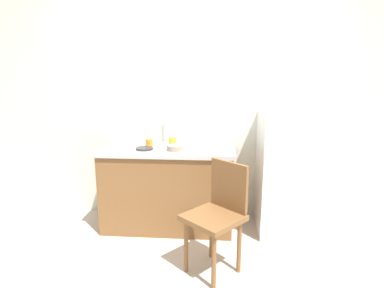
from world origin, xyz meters
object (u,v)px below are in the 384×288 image
Objects in this scene: terracotta_bowl at (175,148)px; cup_yellow at (173,142)px; hotplate at (144,149)px; cup_orange at (149,143)px; dish_tray at (203,145)px; refrigerator at (285,174)px; chair at (218,212)px.

cup_yellow is (-0.05, 0.15, 0.02)m from terracotta_bowl.
cup_orange is (0.02, 0.15, 0.03)m from hotplate.
cup_orange is (-0.55, -0.00, 0.01)m from dish_tray.
dish_tray is 1.69× the size of terracotta_bowl.
terracotta_bowl is at bearing -173.54° from refrigerator.
hotplate is at bearing 177.77° from terracotta_bowl.
refrigerator is at bearing 89.64° from chair.
terracotta_bowl is (-0.26, -0.17, 0.00)m from dish_tray.
hotplate is at bearing -164.85° from dish_tray.
refrigerator is 1.34× the size of chair.
chair is at bearing -40.93° from hotplate.
hotplate is 0.15m from cup_orange.
refrigerator reaches higher than cup_orange.
chair is at bearing -55.81° from terracotta_bowl.
chair is at bearing -131.97° from refrigerator.
refrigerator is 7.18× the size of terracotta_bowl.
dish_tray is at bearing 2.73° from cup_yellow.
chair is at bearing -58.70° from cup_yellow.
terracotta_bowl is 1.71× the size of cup_yellow.
refrigerator reaches higher than chair.
refrigerator reaches higher than cup_yellow.
dish_tray is at bearing 0.32° from cup_orange.
refrigerator reaches higher than terracotta_bowl.
refrigerator is at bearing 4.56° from hotplate.
dish_tray is at bearing 32.49° from terracotta_bowl.
cup_yellow is (-1.14, 0.03, 0.30)m from refrigerator.
terracotta_bowl is 0.31m from hotplate.
cup_yellow reaches higher than chair.
refrigerator is 0.87m from dish_tray.
dish_tray is 0.31m from cup_yellow.
hotplate is at bearing -179.32° from chair.
cup_yellow reaches higher than hotplate.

